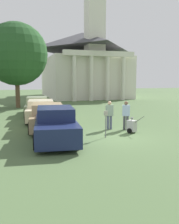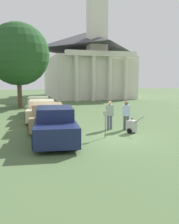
% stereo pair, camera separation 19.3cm
% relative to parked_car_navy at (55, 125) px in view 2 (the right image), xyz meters
% --- Properties ---
extents(ground_plane, '(120.00, 120.00, 0.00)m').
position_rel_parked_car_navy_xyz_m(ground_plane, '(2.72, -0.22, -0.74)').
color(ground_plane, '#4C663D').
extents(parked_car_navy, '(2.42, 5.41, 1.59)m').
position_rel_parked_car_navy_xyz_m(parked_car_navy, '(0.00, 0.00, 0.00)').
color(parked_car_navy, '#19234C').
rests_on(parked_car_navy, ground_plane).
extents(parked_car_tan, '(2.43, 4.88, 1.50)m').
position_rel_parked_car_navy_xyz_m(parked_car_tan, '(0.00, 2.81, -0.05)').
color(parked_car_tan, tan).
rests_on(parked_car_tan, ground_plane).
extents(parked_car_cream, '(2.50, 5.48, 1.43)m').
position_rel_parked_car_navy_xyz_m(parked_car_cream, '(0.00, 6.14, -0.05)').
color(parked_car_cream, beige).
rests_on(parked_car_cream, ground_plane).
extents(parked_car_sage, '(2.35, 5.16, 1.48)m').
position_rel_parked_car_navy_xyz_m(parked_car_sage, '(-0.00, 8.90, -0.05)').
color(parked_car_sage, gray).
rests_on(parked_car_sage, ground_plane).
extents(parking_meter, '(0.18, 0.09, 1.33)m').
position_rel_parked_car_navy_xyz_m(parking_meter, '(2.46, -0.25, 0.20)').
color(parking_meter, slate).
rests_on(parking_meter, ground_plane).
extents(person_worker, '(0.45, 0.30, 1.64)m').
position_rel_parked_car_navy_xyz_m(person_worker, '(3.39, 1.58, 0.19)').
color(person_worker, '#515670').
rests_on(person_worker, ground_plane).
extents(person_supervisor, '(0.47, 0.36, 1.64)m').
position_rel_parked_car_navy_xyz_m(person_supervisor, '(4.29, 1.28, 0.19)').
color(person_supervisor, '#3F3F47').
rests_on(person_supervisor, ground_plane).
extents(equipment_cart, '(0.65, 0.96, 1.00)m').
position_rel_parked_car_navy_xyz_m(equipment_cart, '(4.19, 0.35, -0.35)').
color(equipment_cart, '#B2B2AD').
rests_on(equipment_cart, ground_plane).
extents(church, '(11.84, 16.91, 21.48)m').
position_rel_parked_car_navy_xyz_m(church, '(9.36, 28.34, 4.71)').
color(church, silver).
rests_on(church, ground_plane).
extents(shade_tree, '(6.22, 6.22, 8.46)m').
position_rel_parked_car_navy_xyz_m(shade_tree, '(-1.38, 14.70, 4.61)').
color(shade_tree, brown).
rests_on(shade_tree, ground_plane).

